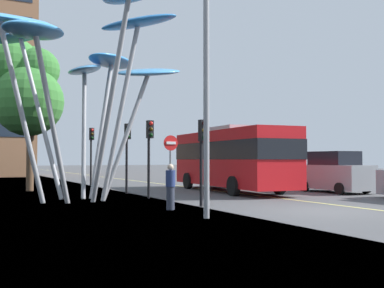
% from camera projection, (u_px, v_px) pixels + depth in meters
% --- Properties ---
extents(ground, '(120.00, 240.00, 0.10)m').
position_uv_depth(ground, '(308.00, 213.00, 15.69)').
color(ground, '#4C4C4F').
extents(red_bus, '(3.41, 10.30, 3.53)m').
position_uv_depth(red_bus, '(231.00, 156.00, 25.50)').
color(red_bus, red).
rests_on(red_bus, ground).
extents(leaf_sculpture, '(10.06, 9.93, 8.26)m').
position_uv_depth(leaf_sculpture, '(85.00, 51.00, 19.94)').
color(leaf_sculpture, '#9EA0A5').
rests_on(leaf_sculpture, ground).
extents(traffic_light_kerb_near, '(0.28, 0.42, 3.24)m').
position_uv_depth(traffic_light_kerb_near, '(202.00, 143.00, 17.46)').
color(traffic_light_kerb_near, black).
rests_on(traffic_light_kerb_near, ground).
extents(traffic_light_kerb_far, '(0.28, 0.42, 3.51)m').
position_uv_depth(traffic_light_kerb_far, '(150.00, 142.00, 21.01)').
color(traffic_light_kerb_far, black).
rests_on(traffic_light_kerb_far, ground).
extents(traffic_light_island_mid, '(0.28, 0.42, 3.59)m').
position_uv_depth(traffic_light_island_mid, '(127.00, 143.00, 23.90)').
color(traffic_light_island_mid, black).
rests_on(traffic_light_island_mid, ground).
extents(traffic_light_opposite, '(0.28, 0.42, 3.82)m').
position_uv_depth(traffic_light_opposite, '(91.00, 144.00, 30.65)').
color(traffic_light_opposite, black).
rests_on(traffic_light_opposite, ground).
extents(car_parked_mid, '(2.02, 4.21, 2.19)m').
position_uv_depth(car_parked_mid, '(334.00, 173.00, 24.88)').
color(car_parked_mid, gray).
rests_on(car_parked_mid, ground).
extents(car_parked_far, '(1.91, 4.33, 2.34)m').
position_uv_depth(car_parked_far, '(265.00, 170.00, 29.85)').
color(car_parked_far, black).
rests_on(car_parked_far, ground).
extents(street_lamp, '(1.66, 0.44, 8.86)m').
position_uv_depth(street_lamp, '(216.00, 37.00, 14.30)').
color(street_lamp, gray).
rests_on(street_lamp, ground).
extents(tree_pavement_near, '(4.41, 4.96, 8.69)m').
position_uv_depth(tree_pavement_near, '(24.00, 83.00, 25.92)').
color(tree_pavement_near, brown).
rests_on(tree_pavement_near, ground).
extents(pedestrian, '(0.34, 0.34, 1.60)m').
position_uv_depth(pedestrian, '(170.00, 187.00, 16.35)').
color(pedestrian, '#2D3342').
rests_on(pedestrian, ground).
extents(no_entry_sign, '(0.60, 0.12, 2.71)m').
position_uv_depth(no_entry_sign, '(171.00, 158.00, 18.38)').
color(no_entry_sign, gray).
rests_on(no_entry_sign, ground).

